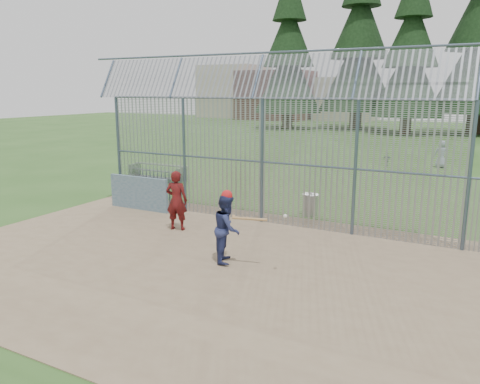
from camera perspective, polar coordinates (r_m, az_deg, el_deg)
The scene contains 13 objects.
ground at distance 12.51m, azimuth -4.32°, elevation -7.57°, with size 120.00×120.00×0.00m, color #2D511E.
dirt_infield at distance 12.11m, azimuth -5.60°, elevation -8.22°, with size 14.00×10.00×0.02m, color #756047.
dugout_wall at distance 17.22m, azimuth -12.22°, elevation -0.12°, with size 2.50×0.12×1.20m, color #38566B.
batter at distance 11.67m, azimuth -1.59°, elevation -4.45°, with size 0.83×0.65×1.72m, color navy.
onlooker at distance 14.44m, azimuth -7.74°, elevation -1.02°, with size 0.67×0.44×1.85m, color maroon.
bg_kid_standing at distance 28.43m, azimuth 23.32°, elevation 4.28°, with size 0.75×0.49×1.53m, color gray.
bg_kid_seated at distance 27.68m, azimuth 17.45°, elevation 3.75°, with size 0.46×0.19×0.79m, color slate.
batting_gear at distance 11.38m, azimuth -1.01°, elevation -0.97°, with size 1.84×0.45×0.65m.
trash_can at distance 16.32m, azimuth 8.55°, elevation -1.53°, with size 0.56×0.56×0.82m.
bleacher at distance 22.82m, azimuth -10.07°, elevation 2.45°, with size 3.00×0.95×0.72m.
backstop_fence at distance 14.22m, azimuth 9.21°, elevation 4.54°, with size 20.09×0.81×5.30m.
conifer_row at distance 52.04m, azimuth 24.13°, elevation 18.57°, with size 38.48×12.26×20.20m.
distant_buildings at distance 72.68m, azimuth 4.01°, elevation 11.78°, with size 26.50×10.50×8.00m.
Camera 1 is at (6.31, -9.93, 4.25)m, focal length 35.00 mm.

